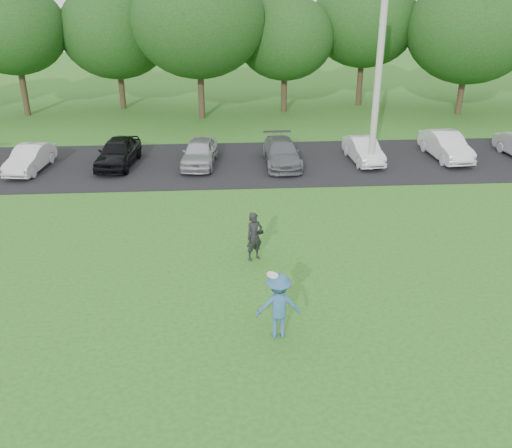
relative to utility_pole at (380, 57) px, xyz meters
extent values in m
plane|color=#2A661D|center=(-5.63, -11.82, -4.85)|extent=(100.00, 100.00, 0.00)
cube|color=black|center=(-5.63, 1.18, -4.84)|extent=(32.00, 6.50, 0.03)
cylinder|color=#ACABA7|center=(0.00, 0.00, 0.00)|extent=(0.28, 0.28, 9.71)
imported|color=#346594|center=(-5.33, -12.07, -4.00)|extent=(1.12, 0.66, 1.70)
cylinder|color=white|center=(-5.51, -12.28, -3.03)|extent=(0.27, 0.27, 0.09)
imported|color=black|center=(-5.66, -8.07, -4.08)|extent=(0.67, 0.61, 1.54)
cube|color=black|center=(-5.48, -8.25, -3.86)|extent=(0.17, 0.16, 0.10)
imported|color=silver|center=(-14.95, 0.82, -4.28)|extent=(1.57, 3.40, 1.08)
imported|color=black|center=(-11.18, 1.22, -4.20)|extent=(1.91, 3.80, 1.24)
imported|color=#B0B2B7|center=(-7.55, 1.07, -4.23)|extent=(1.80, 3.64, 1.19)
imported|color=slate|center=(-3.87, 0.88, -4.27)|extent=(1.61, 3.83, 1.10)
imported|color=silver|center=(-0.08, 1.07, -4.29)|extent=(1.39, 3.31, 1.07)
imported|color=silver|center=(3.85, 1.30, -4.22)|extent=(1.53, 3.74, 1.21)
cylinder|color=#38281C|center=(-18.13, 11.18, -3.50)|extent=(0.36, 0.36, 2.70)
ellipsoid|color=#214C19|center=(-18.13, 11.18, 0.07)|extent=(5.94, 5.94, 5.05)
cylinder|color=#38281C|center=(-12.63, 12.58, -3.75)|extent=(0.36, 0.36, 2.20)
ellipsoid|color=#214C19|center=(-12.63, 12.58, -0.15)|extent=(6.68, 6.68, 5.68)
cylinder|color=#38281C|center=(-7.63, 9.78, -3.50)|extent=(0.36, 0.36, 2.70)
ellipsoid|color=#214C19|center=(-7.63, 9.78, 0.63)|extent=(7.42, 7.42, 6.31)
cylinder|color=#38281C|center=(-2.63, 11.18, -3.75)|extent=(0.36, 0.36, 2.20)
ellipsoid|color=#214C19|center=(-2.63, 11.18, -0.49)|extent=(5.76, 5.76, 4.90)
cylinder|color=#38281C|center=(2.37, 12.58, -3.50)|extent=(0.36, 0.36, 2.70)
ellipsoid|color=#214C19|center=(2.37, 12.58, 0.28)|extent=(6.50, 6.50, 5.53)
cylinder|color=#38281C|center=(7.87, 9.78, -3.75)|extent=(0.36, 0.36, 2.20)
ellipsoid|color=#214C19|center=(7.87, 9.78, 0.06)|extent=(7.24, 7.24, 6.15)
camera|label=1|loc=(-6.63, -23.62, 3.46)|focal=40.00mm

